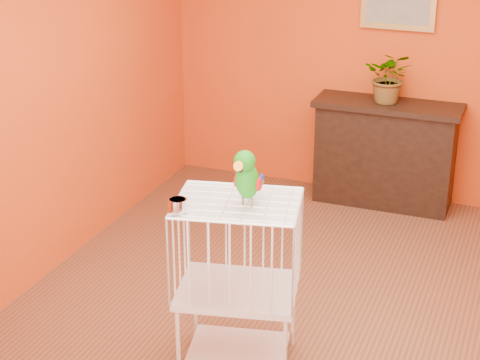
% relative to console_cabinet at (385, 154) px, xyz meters
% --- Properties ---
extents(ground, '(4.50, 4.50, 0.00)m').
position_rel_console_cabinet_xyz_m(ground, '(-0.01, -2.03, -0.46)').
color(ground, brown).
rests_on(ground, ground).
extents(room_shell, '(4.50, 4.50, 4.50)m').
position_rel_console_cabinet_xyz_m(room_shell, '(-0.01, -2.03, 1.12)').
color(room_shell, '#D74714').
rests_on(room_shell, ground).
extents(console_cabinet, '(1.24, 0.44, 0.92)m').
position_rel_console_cabinet_xyz_m(console_cabinet, '(0.00, 0.00, 0.00)').
color(console_cabinet, black).
rests_on(console_cabinet, ground).
extents(potted_plant, '(0.41, 0.45, 0.34)m').
position_rel_console_cabinet_xyz_m(potted_plant, '(-0.00, 0.02, 0.63)').
color(potted_plant, '#26722D').
rests_on(potted_plant, console_cabinet).
extents(birdcage, '(0.78, 0.66, 1.06)m').
position_rel_console_cabinet_xyz_m(birdcage, '(-0.30, -2.69, 0.09)').
color(birdcage, silver).
rests_on(birdcage, ground).
extents(feed_cup, '(0.10, 0.10, 0.07)m').
position_rel_console_cabinet_xyz_m(feed_cup, '(-0.55, -2.94, 0.64)').
color(feed_cup, silver).
rests_on(feed_cup, birdcage).
extents(parrot, '(0.16, 0.30, 0.34)m').
position_rel_console_cabinet_xyz_m(parrot, '(-0.23, -2.72, 0.77)').
color(parrot, '#59544C').
rests_on(parrot, birdcage).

